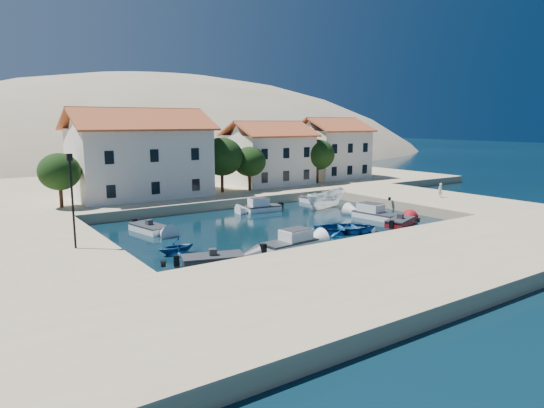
{
  "coord_description": "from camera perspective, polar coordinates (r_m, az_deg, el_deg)",
  "views": [
    {
      "loc": [
        -24.29,
        -24.89,
        9.21
      ],
      "look_at": [
        -0.27,
        10.25,
        2.0
      ],
      "focal_mm": 32.0,
      "sensor_mm": 36.0,
      "label": 1
    }
  ],
  "objects": [
    {
      "name": "building_right",
      "position": [
        73.2,
        7.03,
        6.61
      ],
      "size": [
        9.45,
        8.4,
        8.8
      ],
      "color": "silver",
      "rests_on": "quay_north"
    },
    {
      "name": "motorboat_red_se",
      "position": [
        45.26,
        14.83,
        -2.07
      ],
      "size": [
        3.98,
        2.85,
        1.25
      ],
      "rotation": [
        0.0,
        0.0,
        0.38
      ],
      "color": "maroon",
      "rests_on": "ground"
    },
    {
      "name": "quay_south",
      "position": [
        31.98,
        17.2,
        -6.63
      ],
      "size": [
        52.0,
        12.0,
        1.0
      ],
      "primitive_type": "cube",
      "color": "tan",
      "rests_on": "ground"
    },
    {
      "name": "boat_east",
      "position": [
        52.74,
        6.36,
        -0.5
      ],
      "size": [
        5.98,
        3.09,
        2.2
      ],
      "primitive_type": "imported",
      "rotation": [
        0.0,
        0.0,
        1.74
      ],
      "color": "white",
      "rests_on": "ground"
    },
    {
      "name": "quay_north",
      "position": [
        68.72,
        -11.58,
        2.13
      ],
      "size": [
        80.0,
        36.0,
        1.0
      ],
      "primitive_type": "cube",
      "color": "tan",
      "rests_on": "ground"
    },
    {
      "name": "quay_east",
      "position": [
        57.44,
        17.52,
        0.44
      ],
      "size": [
        11.0,
        20.0,
        1.0
      ],
      "primitive_type": "cube",
      "color": "tan",
      "rests_on": "ground"
    },
    {
      "name": "motorboat_white_ne",
      "position": [
        56.16,
        4.78,
        0.45
      ],
      "size": [
        1.66,
        3.15,
        1.25
      ],
      "rotation": [
        0.0,
        0.0,
        1.65
      ],
      "color": "white",
      "rests_on": "ground"
    },
    {
      "name": "motorboat_white_west",
      "position": [
        42.49,
        -14.24,
        -2.8
      ],
      "size": [
        2.53,
        4.25,
        1.25
      ],
      "rotation": [
        0.0,
        0.0,
        -1.37
      ],
      "color": "white",
      "rests_on": "ground"
    },
    {
      "name": "trees",
      "position": [
        58.17,
        -4.58,
        5.27
      ],
      "size": [
        37.3,
        5.3,
        6.45
      ],
      "color": "#382314",
      "rests_on": "quay_north"
    },
    {
      "name": "bollards",
      "position": [
        40.32,
        8.76,
        -2.03
      ],
      "size": [
        29.36,
        9.56,
        0.3
      ],
      "color": "black",
      "rests_on": "ground"
    },
    {
      "name": "rowboat_west",
      "position": [
        35.08,
        -11.2,
        -5.79
      ],
      "size": [
        2.74,
        2.39,
        1.4
      ],
      "primitive_type": "imported",
      "rotation": [
        0.0,
        0.0,
        -1.53
      ],
      "color": "navy",
      "rests_on": "ground"
    },
    {
      "name": "cabin_cruiser_east",
      "position": [
        47.81,
        12.1,
        -1.13
      ],
      "size": [
        2.39,
        4.73,
        1.6
      ],
      "rotation": [
        0.0,
        0.0,
        1.7
      ],
      "color": "white",
      "rests_on": "ground"
    },
    {
      "name": "cabin_cruiser_north",
      "position": [
        50.5,
        -1.07,
        -0.35
      ],
      "size": [
        3.89,
        1.97,
        1.6
      ],
      "rotation": [
        0.0,
        0.0,
        3.04
      ],
      "color": "white",
      "rests_on": "ground"
    },
    {
      "name": "pedestrian",
      "position": [
        56.61,
        19.17,
        1.55
      ],
      "size": [
        0.61,
        0.43,
        1.59
      ],
      "primitive_type": "imported",
      "rotation": [
        0.0,
        0.0,
        3.06
      ],
      "color": "beige",
      "rests_on": "quay_east"
    },
    {
      "name": "rowboat_south",
      "position": [
        41.53,
        8.71,
        -3.31
      ],
      "size": [
        6.41,
        5.68,
        1.1
      ],
      "primitive_type": "imported",
      "rotation": [
        0.0,
        0.0,
        1.14
      ],
      "color": "navy",
      "rests_on": "ground"
    },
    {
      "name": "ground",
      "position": [
        35.98,
        9.66,
        -5.36
      ],
      "size": [
        400.0,
        400.0,
        0.0
      ],
      "primitive_type": "plane",
      "color": "black",
      "rests_on": "ground"
    },
    {
      "name": "cabin_cruiser_south",
      "position": [
        35.62,
        2.12,
        -4.59
      ],
      "size": [
        4.4,
        2.21,
        1.6
      ],
      "rotation": [
        0.0,
        0.0,
        0.1
      ],
      "color": "white",
      "rests_on": "ground"
    },
    {
      "name": "quay_west",
      "position": [
        36.35,
        -25.04,
        -5.17
      ],
      "size": [
        8.0,
        20.0,
        1.0
      ],
      "primitive_type": "cube",
      "color": "tan",
      "rests_on": "ground"
    },
    {
      "name": "motorboat_grey_sw",
      "position": [
        32.16,
        -6.97,
        -6.55
      ],
      "size": [
        4.36,
        2.89,
        1.25
      ],
      "rotation": [
        0.0,
        0.0,
        -0.3
      ],
      "color": "#313236",
      "rests_on": "ground"
    },
    {
      "name": "building_left",
      "position": [
        56.06,
        -15.33,
        5.93
      ],
      "size": [
        14.7,
        9.45,
        9.7
      ],
      "color": "silver",
      "rests_on": "quay_north"
    },
    {
      "name": "hills",
      "position": [
        158.55,
        -17.15,
        -2.7
      ],
      "size": [
        254.0,
        176.0,
        99.0
      ],
      "color": "#998968",
      "rests_on": "ground"
    },
    {
      "name": "building_mid",
      "position": [
        65.09,
        -0.4,
        6.1
      ],
      "size": [
        10.5,
        8.4,
        8.3
      ],
      "color": "silver",
      "rests_on": "quay_north"
    },
    {
      "name": "lamppost",
      "position": [
        33.88,
        -22.49,
        1.32
      ],
      "size": [
        0.35,
        0.25,
        6.22
      ],
      "color": "black",
      "rests_on": "quay_west"
    }
  ]
}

